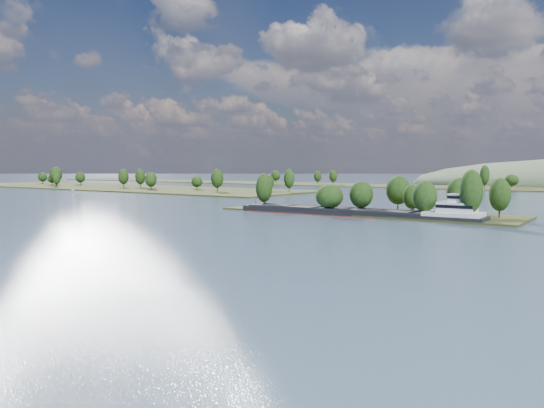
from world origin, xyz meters
The scene contains 6 objects.
ground centered at (0.00, 120.00, 0.00)m, with size 1800.00×1800.00×0.00m, color #344B5B.
tree_island centered at (6.78, 178.86, 4.07)m, with size 100.00×32.02×15.58m.
left_bank centered at (-228.74, 260.04, 1.02)m, with size 300.00×80.00×15.55m.
back_shoreline centered at (7.15, 399.88, 0.61)m, with size 900.00×60.00×16.79m.
cargo_barge centered at (6.13, 170.02, 1.39)m, with size 81.71×11.13×11.03m.
motorboat centered at (-201.62, 207.21, 1.01)m, with size 1.97×5.22×2.02m, color silver.
Camera 1 is at (75.63, 16.52, 16.17)m, focal length 35.00 mm.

